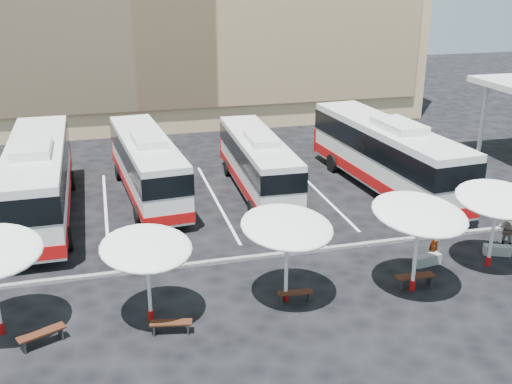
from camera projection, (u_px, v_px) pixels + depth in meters
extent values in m
plane|color=black|center=(251.00, 264.00, 26.09)|extent=(120.00, 120.00, 0.00)
cylinder|color=silver|center=(483.00, 117.00, 41.76)|extent=(0.30, 0.30, 4.80)
cube|color=black|center=(248.00, 258.00, 26.52)|extent=(34.00, 0.25, 0.15)
cube|color=white|center=(106.00, 210.00, 31.93)|extent=(0.15, 12.00, 0.01)
cube|color=white|center=(216.00, 200.00, 33.35)|extent=(0.15, 12.00, 0.01)
cube|color=white|center=(318.00, 191.00, 34.76)|extent=(0.15, 12.00, 0.01)
cube|color=white|center=(411.00, 182.00, 36.18)|extent=(0.15, 12.00, 0.01)
cube|color=silver|center=(38.00, 177.00, 30.41)|extent=(2.93, 13.28, 3.31)
cube|color=black|center=(37.00, 165.00, 30.18)|extent=(3.00, 13.35, 1.21)
cube|color=#A80C0C|center=(41.00, 200.00, 30.84)|extent=(3.00, 13.35, 0.61)
cube|color=#A80C0C|center=(47.00, 156.00, 36.69)|extent=(2.83, 0.26, 1.55)
cube|color=silver|center=(32.00, 148.00, 28.76)|extent=(1.81, 3.34, 0.44)
cylinder|color=black|center=(21.00, 185.00, 34.12)|extent=(0.40, 1.11, 1.10)
cylinder|color=black|center=(71.00, 181.00, 34.81)|extent=(0.40, 1.11, 1.10)
cylinder|color=black|center=(4.00, 245.00, 26.64)|extent=(0.40, 1.11, 1.10)
cylinder|color=black|center=(68.00, 238.00, 27.32)|extent=(0.40, 1.11, 1.10)
cube|color=silver|center=(147.00, 164.00, 33.38)|extent=(3.49, 11.90, 2.93)
cube|color=black|center=(146.00, 154.00, 33.17)|extent=(3.56, 11.96, 1.07)
cube|color=#A80C0C|center=(148.00, 182.00, 33.75)|extent=(3.56, 11.96, 0.54)
cube|color=#A80C0C|center=(132.00, 149.00, 38.80)|extent=(2.51, 0.42, 1.37)
cube|color=silver|center=(148.00, 139.00, 31.94)|extent=(1.82, 3.06, 0.39)
cylinder|color=black|center=(119.00, 172.00, 36.50)|extent=(0.43, 1.00, 0.98)
cylinder|color=black|center=(158.00, 168.00, 37.27)|extent=(0.43, 1.00, 0.98)
cylinder|color=black|center=(138.00, 215.00, 30.04)|extent=(0.43, 1.00, 0.98)
cylinder|color=black|center=(186.00, 209.00, 30.81)|extent=(0.43, 1.00, 0.98)
cube|color=silver|center=(258.00, 162.00, 34.07)|extent=(2.59, 11.20, 2.79)
cube|color=black|center=(258.00, 152.00, 33.87)|extent=(2.65, 11.25, 1.02)
cube|color=#A80C0C|center=(258.00, 178.00, 34.42)|extent=(2.65, 11.25, 0.51)
cube|color=#A80C0C|center=(238.00, 147.00, 39.40)|extent=(2.38, 0.24, 1.30)
cube|color=silver|center=(262.00, 139.00, 32.67)|extent=(1.55, 2.82, 0.37)
cylinder|color=black|center=(227.00, 168.00, 37.25)|extent=(0.35, 0.94, 0.93)
cylinder|color=black|center=(264.00, 166.00, 37.75)|extent=(0.35, 0.94, 0.93)
cylinder|color=black|center=(252.00, 209.00, 30.90)|extent=(0.35, 0.94, 0.93)
cylinder|color=black|center=(295.00, 205.00, 31.39)|extent=(0.35, 0.94, 0.93)
cube|color=silver|center=(386.00, 153.00, 34.37)|extent=(3.82, 13.54, 3.34)
cube|color=black|center=(387.00, 142.00, 34.13)|extent=(3.89, 13.61, 1.22)
cube|color=#A80C0C|center=(384.00, 173.00, 34.79)|extent=(3.89, 13.61, 0.61)
cube|color=#A80C0C|center=(334.00, 138.00, 40.58)|extent=(2.86, 0.45, 1.56)
cube|color=silver|center=(399.00, 126.00, 32.72)|extent=(2.04, 3.47, 0.45)
cylinder|color=black|center=(333.00, 163.00, 37.96)|extent=(0.48, 1.14, 1.11)
cylinder|color=black|center=(372.00, 159.00, 38.81)|extent=(0.48, 1.14, 1.11)
cylinder|color=black|center=(405.00, 210.00, 30.56)|extent=(0.48, 1.14, 1.11)
cylinder|color=black|center=(451.00, 203.00, 31.41)|extent=(0.48, 1.14, 1.11)
cylinder|color=#A80C0C|center=(1.00, 328.00, 21.08)|extent=(0.29, 0.29, 0.42)
cylinder|color=silver|center=(149.00, 285.00, 21.48)|extent=(0.17, 0.17, 2.87)
cylinder|color=#A80C0C|center=(151.00, 315.00, 21.92)|extent=(0.27, 0.27, 0.38)
ellipsoid|color=white|center=(146.00, 248.00, 20.96)|extent=(4.20, 4.23, 0.98)
cylinder|color=silver|center=(286.00, 265.00, 22.72)|extent=(0.19, 0.19, 3.07)
cylinder|color=#A80C0C|center=(286.00, 296.00, 23.19)|extent=(0.29, 0.29, 0.41)
ellipsoid|color=white|center=(287.00, 227.00, 22.17)|extent=(4.52, 4.55, 1.05)
cylinder|color=silver|center=(416.00, 253.00, 23.44)|extent=(0.20, 0.20, 3.26)
cylinder|color=#A80C0C|center=(412.00, 285.00, 23.94)|extent=(0.32, 0.32, 0.43)
ellipsoid|color=white|center=(420.00, 214.00, 22.86)|extent=(4.89, 4.92, 1.12)
cylinder|color=silver|center=(492.00, 233.00, 25.47)|extent=(0.17, 0.17, 3.06)
cylinder|color=#A80C0C|center=(488.00, 261.00, 25.93)|extent=(0.27, 0.27, 0.41)
ellipsoid|color=white|center=(498.00, 199.00, 24.92)|extent=(4.17, 4.20, 1.05)
cube|color=black|center=(41.00, 333.00, 20.36)|extent=(1.65, 1.06, 0.06)
cube|color=black|center=(23.00, 346.00, 20.06)|extent=(0.23, 0.40, 0.43)
cube|color=black|center=(61.00, 332.00, 20.83)|extent=(0.23, 0.40, 0.43)
cube|color=black|center=(171.00, 323.00, 21.02)|extent=(1.53, 0.66, 0.06)
cube|color=black|center=(154.00, 329.00, 21.06)|extent=(0.13, 0.38, 0.39)
cube|color=black|center=(188.00, 328.00, 21.14)|extent=(0.13, 0.38, 0.39)
cube|color=black|center=(295.00, 292.00, 23.05)|extent=(1.39, 0.50, 0.05)
cube|color=black|center=(281.00, 298.00, 23.05)|extent=(0.09, 0.35, 0.36)
cube|color=black|center=(309.00, 296.00, 23.20)|extent=(0.09, 0.35, 0.36)
cube|color=black|center=(415.00, 276.00, 24.13)|extent=(1.63, 0.49, 0.06)
cube|color=black|center=(400.00, 283.00, 24.09)|extent=(0.08, 0.41, 0.43)
cube|color=black|center=(429.00, 280.00, 24.35)|extent=(0.08, 0.41, 0.43)
cube|color=gray|center=(427.00, 260.00, 25.98)|extent=(1.29, 0.59, 0.47)
cube|color=gray|center=(497.00, 250.00, 26.92)|extent=(1.24, 0.83, 0.44)
imported|color=black|center=(435.00, 242.00, 26.24)|extent=(0.74, 0.73, 1.72)
imported|color=black|center=(508.00, 229.00, 27.57)|extent=(1.03, 1.06, 1.72)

